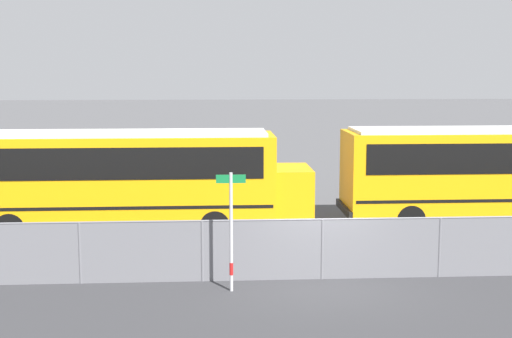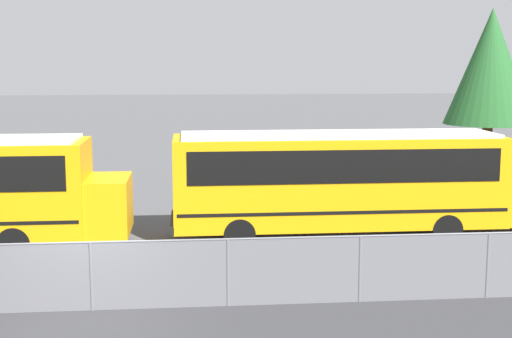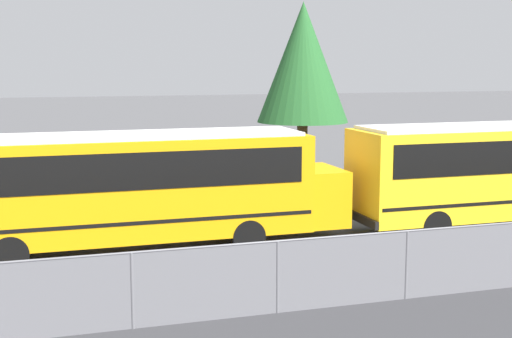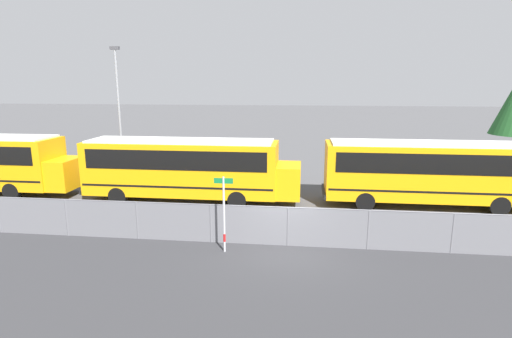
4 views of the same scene
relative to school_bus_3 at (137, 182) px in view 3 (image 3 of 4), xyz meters
name	(u,v)px [view 3 (image 3 of 4)]	position (x,y,z in m)	size (l,w,h in m)	color
school_bus_3	(137,182)	(0.00, 0.00, 0.00)	(11.36, 2.49, 3.29)	orange
school_bus_4	(511,166)	(11.83, -0.45, 0.00)	(11.36, 2.49, 3.29)	yellow
tree_0	(303,63)	(8.04, 8.27, 3.25)	(3.79, 3.79, 7.68)	#51381E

